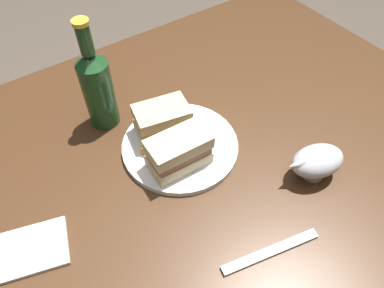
{
  "coord_description": "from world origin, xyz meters",
  "views": [
    {
      "loc": [
        -0.28,
        -0.36,
        1.32
      ],
      "look_at": [
        -0.01,
        0.03,
        0.76
      ],
      "focal_mm": 33.61,
      "sensor_mm": 36.0,
      "label": 1
    }
  ],
  "objects_px": {
    "gravy_boat": "(317,161)",
    "napkin": "(35,248)",
    "sandwich_half_right": "(179,152)",
    "plate": "(180,146)",
    "cider_bottle": "(97,87)",
    "fork": "(271,252)",
    "sandwich_half_left": "(162,120)"
  },
  "relations": [
    {
      "from": "sandwich_half_right",
      "to": "fork",
      "type": "relative_size",
      "value": 0.68
    },
    {
      "from": "gravy_boat",
      "to": "napkin",
      "type": "xyz_separation_m",
      "value": [
        -0.5,
        0.16,
        -0.04
      ]
    },
    {
      "from": "sandwich_half_left",
      "to": "sandwich_half_right",
      "type": "distance_m",
      "value": 0.09
    },
    {
      "from": "plate",
      "to": "cider_bottle",
      "type": "height_order",
      "value": "cider_bottle"
    },
    {
      "from": "sandwich_half_left",
      "to": "cider_bottle",
      "type": "xyz_separation_m",
      "value": [
        -0.08,
        0.11,
        0.05
      ]
    },
    {
      "from": "plate",
      "to": "gravy_boat",
      "type": "xyz_separation_m",
      "value": [
        0.18,
        -0.2,
        0.04
      ]
    },
    {
      "from": "sandwich_half_left",
      "to": "sandwich_half_right",
      "type": "relative_size",
      "value": 1.0
    },
    {
      "from": "gravy_boat",
      "to": "napkin",
      "type": "distance_m",
      "value": 0.53
    },
    {
      "from": "cider_bottle",
      "to": "napkin",
      "type": "height_order",
      "value": "cider_bottle"
    },
    {
      "from": "sandwich_half_right",
      "to": "fork",
      "type": "height_order",
      "value": "sandwich_half_right"
    },
    {
      "from": "sandwich_half_right",
      "to": "napkin",
      "type": "distance_m",
      "value": 0.3
    },
    {
      "from": "sandwich_half_right",
      "to": "napkin",
      "type": "xyz_separation_m",
      "value": [
        -0.3,
        -0.01,
        -0.05
      ]
    },
    {
      "from": "gravy_boat",
      "to": "fork",
      "type": "height_order",
      "value": "gravy_boat"
    },
    {
      "from": "plate",
      "to": "sandwich_half_left",
      "type": "distance_m",
      "value": 0.06
    },
    {
      "from": "sandwich_half_right",
      "to": "cider_bottle",
      "type": "xyz_separation_m",
      "value": [
        -0.06,
        0.2,
        0.05
      ]
    },
    {
      "from": "sandwich_half_right",
      "to": "napkin",
      "type": "relative_size",
      "value": 1.11
    },
    {
      "from": "sandwich_half_left",
      "to": "sandwich_half_right",
      "type": "xyz_separation_m",
      "value": [
        -0.02,
        -0.09,
        0.0
      ]
    },
    {
      "from": "cider_bottle",
      "to": "napkin",
      "type": "xyz_separation_m",
      "value": [
        -0.23,
        -0.21,
        -0.09
      ]
    },
    {
      "from": "sandwich_half_left",
      "to": "napkin",
      "type": "bearing_deg",
      "value": -163.07
    },
    {
      "from": "plate",
      "to": "sandwich_half_right",
      "type": "distance_m",
      "value": 0.07
    },
    {
      "from": "cider_bottle",
      "to": "sandwich_half_left",
      "type": "bearing_deg",
      "value": -53.7
    },
    {
      "from": "sandwich_half_right",
      "to": "napkin",
      "type": "bearing_deg",
      "value": -178.86
    },
    {
      "from": "plate",
      "to": "napkin",
      "type": "relative_size",
      "value": 2.2
    },
    {
      "from": "cider_bottle",
      "to": "fork",
      "type": "xyz_separation_m",
      "value": [
        0.09,
        -0.44,
        -0.09
      ]
    },
    {
      "from": "plate",
      "to": "napkin",
      "type": "xyz_separation_m",
      "value": [
        -0.33,
        -0.05,
        -0.0
      ]
    },
    {
      "from": "napkin",
      "to": "fork",
      "type": "distance_m",
      "value": 0.4
    },
    {
      "from": "sandwich_half_left",
      "to": "cider_bottle",
      "type": "bearing_deg",
      "value": 126.3
    },
    {
      "from": "plate",
      "to": "gravy_boat",
      "type": "height_order",
      "value": "gravy_boat"
    },
    {
      "from": "plate",
      "to": "gravy_boat",
      "type": "distance_m",
      "value": 0.27
    },
    {
      "from": "gravy_boat",
      "to": "cider_bottle",
      "type": "bearing_deg",
      "value": 126.36
    },
    {
      "from": "sandwich_half_right",
      "to": "fork",
      "type": "xyz_separation_m",
      "value": [
        0.03,
        -0.24,
        -0.05
      ]
    },
    {
      "from": "plate",
      "to": "gravy_boat",
      "type": "bearing_deg",
      "value": -49.17
    }
  ]
}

